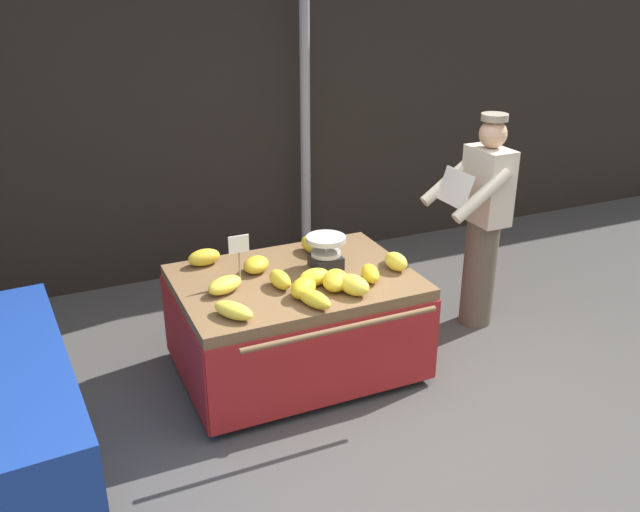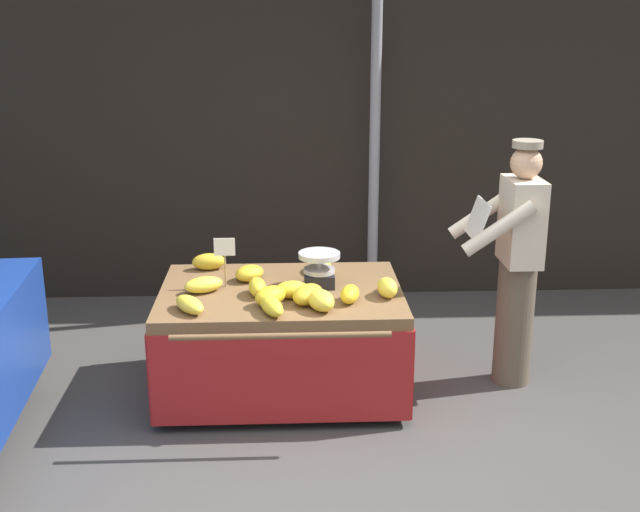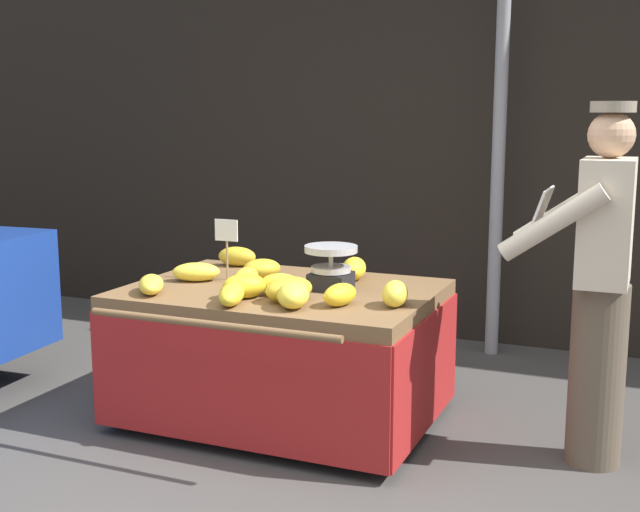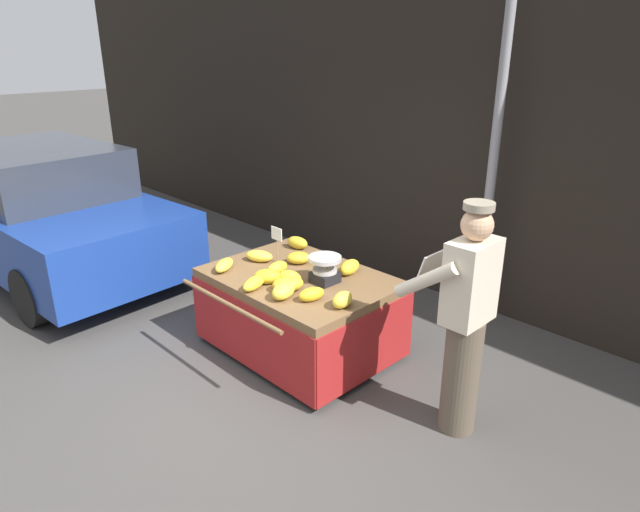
{
  "view_description": "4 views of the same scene",
  "coord_description": "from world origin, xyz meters",
  "px_view_note": "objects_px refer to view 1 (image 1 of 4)",
  "views": [
    {
      "loc": [
        -1.84,
        -2.91,
        2.72
      ],
      "look_at": [
        -0.14,
        0.91,
        0.93
      ],
      "focal_mm": 38.42,
      "sensor_mm": 36.0,
      "label": 1
    },
    {
      "loc": [
        -0.23,
        -4.02,
        2.53
      ],
      "look_at": [
        -0.0,
        0.96,
        1.0
      ],
      "focal_mm": 45.22,
      "sensor_mm": 36.0,
      "label": 2
    },
    {
      "loc": [
        1.61,
        -2.84,
        1.68
      ],
      "look_at": [
        -0.02,
        1.01,
        0.94
      ],
      "focal_mm": 46.37,
      "sensor_mm": 36.0,
      "label": 3
    },
    {
      "loc": [
        3.06,
        -1.94,
        2.66
      ],
      "look_at": [
        -0.11,
        1.17,
        0.93
      ],
      "focal_mm": 31.25,
      "sensor_mm": 36.0,
      "label": 4
    }
  ],
  "objects_px": {
    "banana_bunch_1": "(354,285)",
    "banana_bunch_7": "(315,277)",
    "banana_bunch_5": "(234,310)",
    "banana_bunch_12": "(303,288)",
    "banana_bunch_8": "(313,245)",
    "banana_bunch_2": "(204,257)",
    "price_sign": "(239,249)",
    "street_pole": "(305,104)",
    "banana_bunch_3": "(280,280)",
    "weighing_scale": "(326,252)",
    "banana_bunch_11": "(396,262)",
    "banana_bunch_10": "(256,265)",
    "vendor_person": "(482,222)",
    "banana_bunch_9": "(335,280)",
    "banana_cart": "(296,303)",
    "banana_bunch_0": "(370,274)",
    "banana_bunch_4": "(314,299)",
    "banana_bunch_6": "(225,285)"
  },
  "relations": [
    {
      "from": "banana_bunch_2",
      "to": "banana_bunch_9",
      "type": "distance_m",
      "value": 1.0
    },
    {
      "from": "vendor_person",
      "to": "weighing_scale",
      "type": "bearing_deg",
      "value": -179.49
    },
    {
      "from": "banana_bunch_11",
      "to": "banana_bunch_12",
      "type": "xyz_separation_m",
      "value": [
        -0.75,
        -0.12,
        -0.0
      ]
    },
    {
      "from": "banana_bunch_0",
      "to": "banana_bunch_1",
      "type": "distance_m",
      "value": 0.23
    },
    {
      "from": "banana_bunch_4",
      "to": "banana_bunch_8",
      "type": "distance_m",
      "value": 0.86
    },
    {
      "from": "banana_bunch_5",
      "to": "banana_bunch_12",
      "type": "distance_m",
      "value": 0.51
    },
    {
      "from": "banana_bunch_11",
      "to": "banana_bunch_7",
      "type": "bearing_deg",
      "value": 179.03
    },
    {
      "from": "banana_bunch_4",
      "to": "banana_bunch_6",
      "type": "height_order",
      "value": "banana_bunch_6"
    },
    {
      "from": "banana_cart",
      "to": "banana_bunch_7",
      "type": "xyz_separation_m",
      "value": [
        0.07,
        -0.17,
        0.26
      ]
    },
    {
      "from": "weighing_scale",
      "to": "banana_bunch_1",
      "type": "distance_m",
      "value": 0.46
    },
    {
      "from": "weighing_scale",
      "to": "banana_bunch_7",
      "type": "height_order",
      "value": "weighing_scale"
    },
    {
      "from": "weighing_scale",
      "to": "banana_bunch_7",
      "type": "relative_size",
      "value": 1.28
    },
    {
      "from": "banana_bunch_1",
      "to": "banana_bunch_7",
      "type": "bearing_deg",
      "value": 127.83
    },
    {
      "from": "banana_bunch_10",
      "to": "banana_bunch_11",
      "type": "xyz_separation_m",
      "value": [
        0.91,
        -0.37,
        0.01
      ]
    },
    {
      "from": "banana_bunch_5",
      "to": "banana_bunch_11",
      "type": "height_order",
      "value": "banana_bunch_11"
    },
    {
      "from": "banana_bunch_9",
      "to": "vendor_person",
      "type": "bearing_deg",
      "value": 13.81
    },
    {
      "from": "street_pole",
      "to": "banana_cart",
      "type": "bearing_deg",
      "value": -115.14
    },
    {
      "from": "price_sign",
      "to": "banana_bunch_8",
      "type": "bearing_deg",
      "value": 22.71
    },
    {
      "from": "weighing_scale",
      "to": "price_sign",
      "type": "relative_size",
      "value": 0.82
    },
    {
      "from": "banana_bunch_3",
      "to": "banana_bunch_10",
      "type": "relative_size",
      "value": 1.04
    },
    {
      "from": "banana_bunch_7",
      "to": "banana_bunch_9",
      "type": "distance_m",
      "value": 0.15
    },
    {
      "from": "banana_bunch_5",
      "to": "banana_bunch_8",
      "type": "xyz_separation_m",
      "value": [
        0.84,
        0.73,
        0.02
      ]
    },
    {
      "from": "banana_bunch_3",
      "to": "banana_bunch_8",
      "type": "distance_m",
      "value": 0.63
    },
    {
      "from": "price_sign",
      "to": "street_pole",
      "type": "bearing_deg",
      "value": 54.44
    },
    {
      "from": "street_pole",
      "to": "vendor_person",
      "type": "height_order",
      "value": "street_pole"
    },
    {
      "from": "banana_bunch_7",
      "to": "banana_bunch_9",
      "type": "bearing_deg",
      "value": -48.19
    },
    {
      "from": "banana_cart",
      "to": "banana_bunch_10",
      "type": "distance_m",
      "value": 0.38
    },
    {
      "from": "banana_bunch_3",
      "to": "banana_bunch_10",
      "type": "xyz_separation_m",
      "value": [
        -0.06,
        0.3,
        -0.0
      ]
    },
    {
      "from": "banana_bunch_2",
      "to": "banana_cart",
      "type": "bearing_deg",
      "value": -41.14
    },
    {
      "from": "banana_bunch_8",
      "to": "banana_bunch_11",
      "type": "height_order",
      "value": "same"
    },
    {
      "from": "banana_bunch_2",
      "to": "banana_bunch_5",
      "type": "height_order",
      "value": "banana_bunch_2"
    },
    {
      "from": "street_pole",
      "to": "banana_bunch_8",
      "type": "relative_size",
      "value": 12.49
    },
    {
      "from": "price_sign",
      "to": "banana_bunch_0",
      "type": "xyz_separation_m",
      "value": [
        0.81,
        -0.33,
        -0.19
      ]
    },
    {
      "from": "weighing_scale",
      "to": "banana_bunch_6",
      "type": "relative_size",
      "value": 1.07
    },
    {
      "from": "banana_bunch_1",
      "to": "banana_bunch_7",
      "type": "relative_size",
      "value": 1.12
    },
    {
      "from": "banana_bunch_8",
      "to": "banana_bunch_12",
      "type": "distance_m",
      "value": 0.73
    },
    {
      "from": "weighing_scale",
      "to": "banana_bunch_2",
      "type": "relative_size",
      "value": 1.18
    },
    {
      "from": "banana_bunch_7",
      "to": "banana_bunch_12",
      "type": "bearing_deg",
      "value": -135.9
    },
    {
      "from": "price_sign",
      "to": "banana_bunch_0",
      "type": "relative_size",
      "value": 1.56
    },
    {
      "from": "banana_bunch_0",
      "to": "banana_bunch_12",
      "type": "xyz_separation_m",
      "value": [
        -0.5,
        -0.04,
        0.01
      ]
    },
    {
      "from": "vendor_person",
      "to": "banana_bunch_10",
      "type": "bearing_deg",
      "value": 176.28
    },
    {
      "from": "banana_bunch_2",
      "to": "banana_bunch_8",
      "type": "distance_m",
      "value": 0.81
    },
    {
      "from": "weighing_scale",
      "to": "banana_bunch_11",
      "type": "xyz_separation_m",
      "value": [
        0.43,
        -0.24,
        -0.05
      ]
    },
    {
      "from": "banana_bunch_3",
      "to": "banana_bunch_8",
      "type": "bearing_deg",
      "value": 46.33
    },
    {
      "from": "price_sign",
      "to": "banana_bunch_11",
      "type": "relative_size",
      "value": 1.7
    },
    {
      "from": "banana_cart",
      "to": "banana_bunch_0",
      "type": "bearing_deg",
      "value": -31.24
    },
    {
      "from": "price_sign",
      "to": "banana_bunch_1",
      "type": "relative_size",
      "value": 1.39
    },
    {
      "from": "banana_bunch_12",
      "to": "banana_bunch_3",
      "type": "bearing_deg",
      "value": 115.38
    },
    {
      "from": "banana_bunch_3",
      "to": "banana_bunch_12",
      "type": "distance_m",
      "value": 0.21
    },
    {
      "from": "banana_bunch_2",
      "to": "vendor_person",
      "type": "bearing_deg",
      "value": -10.15
    }
  ]
}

